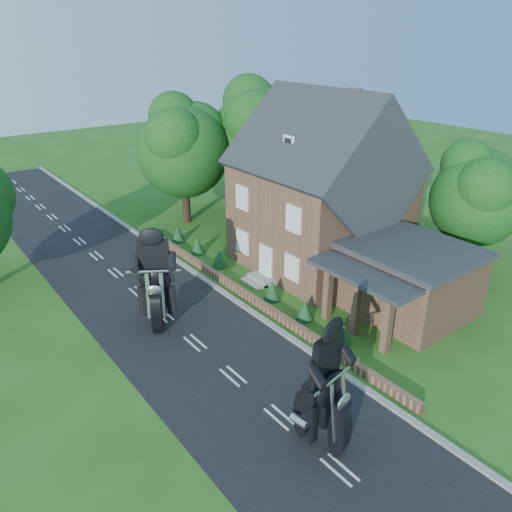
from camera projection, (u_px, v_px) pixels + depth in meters
ground at (233, 376)px, 20.39m from camera, size 120.00×120.00×0.00m
road at (233, 376)px, 20.38m from camera, size 7.00×80.00×0.02m
kerb at (300, 344)px, 22.38m from camera, size 0.30×80.00×0.12m
garden_wall at (246, 294)px, 26.30m from camera, size 0.30×22.00×0.40m
house at (321, 193)px, 28.74m from camera, size 9.54×8.64×10.24m
annex at (406, 279)px, 24.53m from camera, size 7.05×5.94×3.44m
tree_annex_side at (481, 191)px, 27.98m from camera, size 5.64×5.20×7.48m
tree_house_right at (361, 156)px, 33.69m from camera, size 6.51×6.00×8.40m
tree_behind_house at (263, 128)px, 37.35m from camera, size 7.81×7.20×10.08m
tree_behind_left at (187, 143)px, 34.94m from camera, size 6.94×6.40×9.16m
shrub_a at (342, 332)px, 22.36m from camera, size 0.90×0.90×1.10m
shrub_b at (305, 310)px, 24.17m from camera, size 0.90×0.90×1.10m
shrub_c at (272, 290)px, 25.99m from camera, size 0.90×0.90×1.10m
shrub_d at (219, 259)px, 29.61m from camera, size 0.90×0.90×1.10m
shrub_e at (197, 245)px, 31.42m from camera, size 0.90×0.90×1.10m
shrub_f at (178, 234)px, 33.23m from camera, size 0.90×0.90×1.10m
motorcycle_lead at (321, 426)px, 16.77m from camera, size 0.69×1.67×1.51m
motorcycle_follow at (159, 311)px, 23.65m from camera, size 1.22×1.60×1.52m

